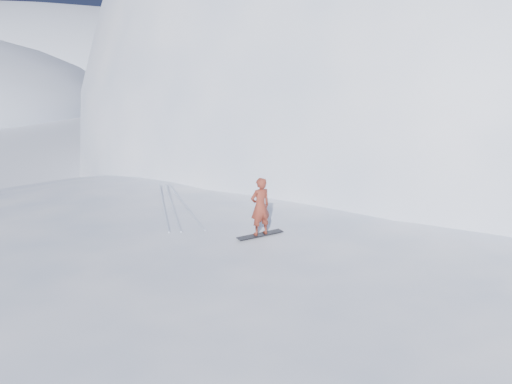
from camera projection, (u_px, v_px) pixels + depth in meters
ground at (189, 321)px, 15.07m from camera, size 400.00×400.00×0.00m
near_ridge at (217, 277)px, 18.06m from camera, size 36.00×28.00×4.80m
summit_peak at (448, 146)px, 42.59m from camera, size 60.00×56.00×56.00m
peak_shoulder at (331, 166)px, 35.38m from camera, size 28.00×24.00×18.00m
far_ridge_c at (14, 86)px, 115.02m from camera, size 140.00×90.00×36.00m
wind_bumps at (172, 290)px, 17.03m from camera, size 16.00×14.40×1.00m
snowboard at (260, 235)px, 15.40m from camera, size 1.53×0.86×0.03m
snowboarder at (260, 206)px, 15.15m from camera, size 0.77×0.65×1.80m
board_tracks at (173, 204)px, 18.46m from camera, size 1.82×5.97×0.04m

